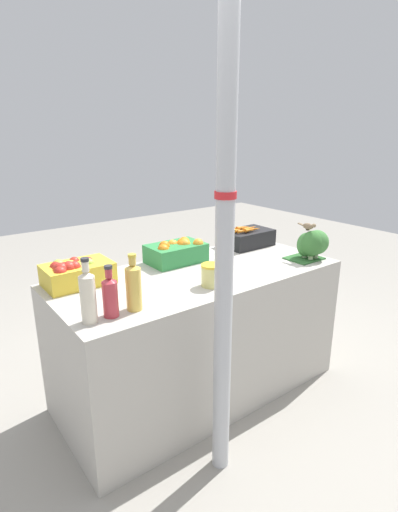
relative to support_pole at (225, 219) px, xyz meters
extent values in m
plane|color=gray|center=(0.28, 0.55, -1.25)|extent=(10.00, 10.00, 0.00)
cube|color=#B7B2A8|center=(0.28, 0.55, -0.85)|extent=(1.71, 0.76, 0.80)
cylinder|color=#B7BABF|center=(0.00, 0.00, 0.00)|extent=(0.08, 0.08, 2.50)
cylinder|color=red|center=(0.00, 0.00, 0.10)|extent=(0.09, 0.09, 0.03)
cube|color=gold|center=(-0.35, 0.79, -0.39)|extent=(0.35, 0.23, 0.12)
sphere|color=red|center=(-0.45, 0.78, -0.35)|extent=(0.08, 0.08, 0.08)
sphere|color=#9EBC42|center=(-0.44, 0.83, -0.34)|extent=(0.07, 0.07, 0.07)
sphere|color=red|center=(-0.35, 0.86, -0.34)|extent=(0.06, 0.06, 0.06)
sphere|color=#9EBC42|center=(-0.39, 0.79, -0.34)|extent=(0.07, 0.07, 0.07)
sphere|color=red|center=(-0.41, 0.75, -0.34)|extent=(0.08, 0.08, 0.08)
sphere|color=red|center=(-0.45, 0.82, -0.35)|extent=(0.07, 0.07, 0.07)
sphere|color=#9EBC42|center=(-0.30, 0.77, -0.34)|extent=(0.07, 0.07, 0.07)
sphere|color=red|center=(-0.45, 0.75, -0.34)|extent=(0.08, 0.08, 0.08)
sphere|color=red|center=(-0.47, 0.72, -0.34)|extent=(0.06, 0.06, 0.06)
sphere|color=red|center=(-0.38, 0.75, -0.34)|extent=(0.07, 0.07, 0.07)
sphere|color=red|center=(-0.42, 0.79, -0.35)|extent=(0.08, 0.08, 0.08)
sphere|color=red|center=(-0.29, 0.81, -0.35)|extent=(0.07, 0.07, 0.07)
cube|color=#2D8442|center=(0.28, 0.79, -0.39)|extent=(0.35, 0.23, 0.12)
sphere|color=orange|center=(0.34, 0.77, -0.34)|extent=(0.07, 0.07, 0.07)
sphere|color=orange|center=(0.17, 0.76, -0.34)|extent=(0.07, 0.07, 0.07)
sphere|color=orange|center=(0.33, 0.78, -0.35)|extent=(0.07, 0.07, 0.07)
sphere|color=orange|center=(0.41, 0.72, -0.34)|extent=(0.07, 0.07, 0.07)
sphere|color=orange|center=(0.34, 0.80, -0.35)|extent=(0.08, 0.08, 0.08)
sphere|color=orange|center=(0.37, 0.82, -0.34)|extent=(0.07, 0.07, 0.07)
sphere|color=orange|center=(0.20, 0.80, -0.33)|extent=(0.07, 0.07, 0.07)
sphere|color=orange|center=(0.28, 0.83, -0.35)|extent=(0.07, 0.07, 0.07)
cube|color=black|center=(0.90, 0.79, -0.39)|extent=(0.35, 0.23, 0.12)
cone|color=orange|center=(0.84, 0.86, -0.32)|extent=(0.16, 0.07, 0.02)
cone|color=orange|center=(0.83, 0.82, -0.32)|extent=(0.13, 0.05, 0.03)
cone|color=orange|center=(0.83, 0.80, -0.32)|extent=(0.14, 0.06, 0.02)
cone|color=orange|center=(0.91, 0.75, -0.32)|extent=(0.13, 0.06, 0.03)
cone|color=orange|center=(0.87, 0.80, -0.31)|extent=(0.12, 0.03, 0.03)
cone|color=orange|center=(0.89, 0.73, -0.31)|extent=(0.15, 0.03, 0.02)
cone|color=orange|center=(0.89, 0.76, -0.31)|extent=(0.16, 0.06, 0.03)
cone|color=orange|center=(0.83, 0.73, -0.32)|extent=(0.13, 0.06, 0.02)
cube|color=#2D602D|center=(0.98, 0.34, -0.45)|extent=(0.22, 0.18, 0.01)
ellipsoid|color=#427F3D|center=(1.03, 0.29, -0.34)|extent=(0.15, 0.15, 0.16)
cylinder|color=#B2C693|center=(1.03, 0.29, -0.43)|extent=(0.03, 0.03, 0.02)
ellipsoid|color=#387033|center=(0.99, 0.30, -0.34)|extent=(0.14, 0.14, 0.17)
cylinder|color=#B2C693|center=(0.99, 0.30, -0.43)|extent=(0.03, 0.03, 0.02)
ellipsoid|color=#427F3D|center=(0.99, 0.35, -0.36)|extent=(0.11, 0.11, 0.16)
cylinder|color=#B2C693|center=(0.99, 0.35, -0.43)|extent=(0.03, 0.03, 0.02)
cylinder|color=beige|center=(-0.48, 0.32, -0.34)|extent=(0.07, 0.07, 0.21)
cone|color=beige|center=(-0.48, 0.32, -0.23)|extent=(0.07, 0.07, 0.02)
cylinder|color=beige|center=(-0.48, 0.32, -0.19)|extent=(0.03, 0.03, 0.04)
cylinder|color=#2D2D33|center=(-0.48, 0.32, -0.16)|extent=(0.04, 0.04, 0.01)
cylinder|color=#B2333D|center=(-0.38, 0.32, -0.37)|extent=(0.07, 0.07, 0.16)
cone|color=#B2333D|center=(-0.38, 0.32, -0.28)|extent=(0.07, 0.07, 0.02)
cylinder|color=#B2333D|center=(-0.38, 0.32, -0.24)|extent=(0.03, 0.03, 0.04)
cylinder|color=#2D2D33|center=(-0.38, 0.32, -0.22)|extent=(0.04, 0.04, 0.01)
cylinder|color=gold|center=(-0.27, 0.32, -0.35)|extent=(0.07, 0.07, 0.20)
cone|color=gold|center=(-0.27, 0.32, -0.24)|extent=(0.07, 0.07, 0.02)
cylinder|color=gold|center=(-0.27, 0.32, -0.21)|extent=(0.03, 0.03, 0.04)
cylinder|color=gold|center=(-0.27, 0.32, -0.19)|extent=(0.04, 0.04, 0.01)
cylinder|color=#D1CC75|center=(0.20, 0.34, -0.40)|extent=(0.11, 0.11, 0.11)
cylinder|color=gold|center=(0.20, 0.34, -0.33)|extent=(0.11, 0.11, 0.01)
cube|color=#4C3D2D|center=(0.98, 0.33, -0.25)|extent=(0.02, 0.02, 0.01)
ellipsoid|color=#7A664C|center=(0.98, 0.33, -0.23)|extent=(0.04, 0.07, 0.04)
sphere|color=#897556|center=(0.98, 0.29, -0.22)|extent=(0.03, 0.03, 0.03)
cone|color=#4C3D28|center=(0.98, 0.27, -0.22)|extent=(0.01, 0.01, 0.01)
cube|color=#7A664C|center=(0.97, 0.38, -0.23)|extent=(0.02, 0.04, 0.01)
camera|label=1|loc=(-1.05, -1.22, 0.35)|focal=28.00mm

